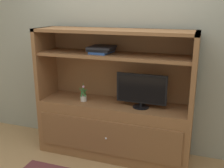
{
  "coord_description": "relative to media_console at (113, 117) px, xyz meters",
  "views": [
    {
      "loc": [
        0.98,
        -2.47,
        1.81
      ],
      "look_at": [
        0.0,
        0.35,
        0.94
      ],
      "focal_mm": 42.71,
      "sensor_mm": 36.0,
      "label": 1
    }
  ],
  "objects": [
    {
      "name": "painted_rear_wall",
      "position": [
        0.0,
        0.34,
        0.89
      ],
      "size": [
        6.0,
        0.1,
        2.8
      ],
      "primitive_type": "cube",
      "color": "gray",
      "rests_on": "ground_plane"
    },
    {
      "name": "potted_plant",
      "position": [
        -0.37,
        -0.07,
        0.24
      ],
      "size": [
        0.09,
        0.08,
        0.23
      ],
      "color": "beige",
      "rests_on": "media_console"
    },
    {
      "name": "tv_monitor",
      "position": [
        0.35,
        -0.05,
        0.4
      ],
      "size": [
        0.58,
        0.19,
        0.4
      ],
      "color": "black",
      "rests_on": "media_console"
    },
    {
      "name": "media_console",
      "position": [
        0.0,
        0.0,
        0.0
      ],
      "size": [
        1.87,
        0.52,
        1.57
      ],
      "color": "brown",
      "rests_on": "ground_plane"
    },
    {
      "name": "magazine_stack",
      "position": [
        -0.14,
        -0.01,
        0.83
      ],
      "size": [
        0.29,
        0.32,
        0.08
      ],
      "color": "#2D519E",
      "rests_on": "media_console"
    }
  ]
}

